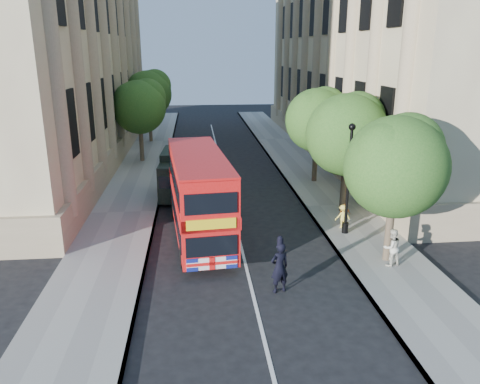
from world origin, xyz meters
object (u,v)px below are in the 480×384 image
object	(u,v)px
box_van	(179,175)
police_constable	(280,267)
double_decker_bus	(199,194)
lamp_post	(348,184)
woman_pedestrian	(392,247)

from	to	relation	value
box_van	police_constable	bearing A→B (deg)	-68.35
double_decker_bus	box_van	world-z (taller)	double_decker_bus
lamp_post	woman_pedestrian	world-z (taller)	lamp_post
double_decker_bus	woman_pedestrian	xyz separation A→B (m)	(7.52, -3.89, -1.26)
box_van	double_decker_bus	bearing A→B (deg)	-76.73
box_van	woman_pedestrian	world-z (taller)	box_van
police_constable	woman_pedestrian	size ratio (longest dim) A/B	1.25
double_decker_bus	police_constable	distance (m)	6.13
lamp_post	double_decker_bus	xyz separation A→B (m)	(-6.80, 0.35, -0.37)
box_van	woman_pedestrian	size ratio (longest dim) A/B	3.13
double_decker_bus	woman_pedestrian	distance (m)	8.56
police_constable	woman_pedestrian	world-z (taller)	police_constable
lamp_post	police_constable	world-z (taller)	lamp_post
lamp_post	police_constable	xyz separation A→B (m)	(-4.04, -5.00, -1.55)
lamp_post	woman_pedestrian	xyz separation A→B (m)	(0.73, -3.54, -1.62)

